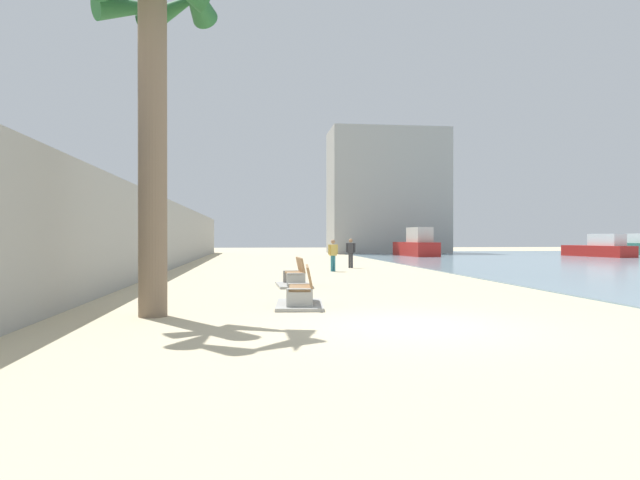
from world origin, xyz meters
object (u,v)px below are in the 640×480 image
person_walking (351,251)px  boat_distant (416,246)px  palm_tree (151,58)px  bench_far (295,279)px  boat_far_right (600,248)px  person_standing (333,253)px  boat_mid_bay (639,247)px  bench_near (301,297)px

person_walking → boat_distant: 19.17m
palm_tree → person_walking: palm_tree is taller
bench_far → boat_far_right: size_ratio=0.32×
person_standing → bench_far: bearing=-107.4°
person_walking → boat_far_right: boat_far_right is taller
bench_far → person_walking: bearing=70.4°
person_walking → person_standing: bearing=-115.4°
boat_far_right → bench_far: bearing=-138.4°
person_walking → boat_far_right: bearing=30.0°
boat_mid_bay → boat_distant: bearing=-176.7°
person_standing → palm_tree: bearing=-112.2°
boat_distant → boat_mid_bay: (21.81, 1.24, -0.16)m
palm_tree → person_standing: 16.39m
bench_far → person_walking: person_walking is taller
bench_far → boat_mid_bay: (34.47, 29.06, 0.55)m
palm_tree → person_standing: palm_tree is taller
bench_near → bench_far: size_ratio=1.02×
boat_distant → boat_mid_bay: 21.85m
person_walking → boat_mid_bay: (30.62, 18.27, -0.14)m
person_walking → palm_tree: bearing=-112.8°
bench_near → person_walking: (4.10, 16.23, 0.68)m
person_walking → boat_distant: boat_distant is taller
boat_far_right → boat_mid_bay: boat_mid_bay is taller
boat_far_right → bench_near: bearing=-132.9°
person_walking → bench_near: bearing=-104.2°
bench_near → person_walking: person_walking is taller
bench_far → person_standing: bearing=72.6°
bench_near → bench_far: 5.44m
palm_tree → boat_distant: (16.17, 34.55, -4.47)m
palm_tree → bench_near: bearing=21.7°
person_walking → boat_distant: size_ratio=0.25×
palm_tree → person_walking: 19.53m
palm_tree → bench_near: size_ratio=3.47×
palm_tree → boat_far_right: size_ratio=1.15×
palm_tree → bench_far: bearing=62.5°
boat_distant → bench_near: bearing=-111.2°
bench_far → person_standing: (2.45, 7.85, 0.66)m
bench_near → boat_distant: bearing=68.8°
palm_tree → person_standing: (5.96, 14.58, -4.52)m
person_walking → boat_far_right: 27.24m
boat_distant → bench_far: bearing=-114.5°
palm_tree → boat_distant: 38.41m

